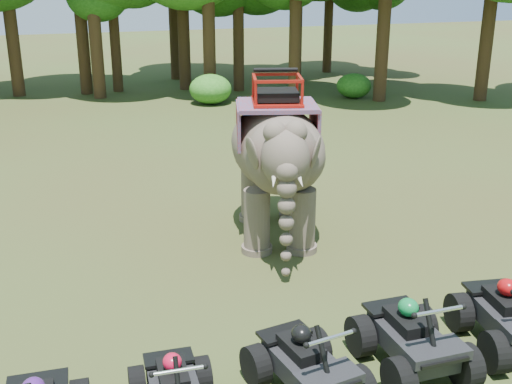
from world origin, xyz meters
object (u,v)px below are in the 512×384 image
atv_2 (306,356)px  atv_1 (175,383)px  atv_3 (413,330)px  atv_4 (510,308)px  elephant (277,157)px

atv_2 → atv_1: bearing=169.4°
atv_2 → atv_3: (1.77, 0.08, 0.04)m
atv_3 → atv_4: atv_4 is taller
elephant → atv_1: 6.79m
elephant → atv_3: (0.14, -5.62, -1.18)m
elephant → atv_2: size_ratio=2.54×
atv_2 → atv_4: size_ratio=0.94×
atv_2 → atv_3: 1.77m
elephant → atv_4: size_ratio=2.38×
elephant → atv_3: 5.75m
elephant → atv_2: bearing=-90.4°
atv_1 → atv_4: size_ratio=0.85×
elephant → atv_3: elephant is taller
elephant → atv_4: elephant is taller
elephant → atv_4: bearing=-55.0°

